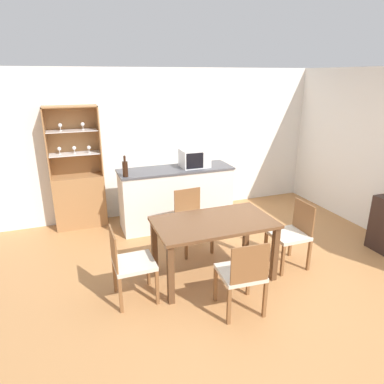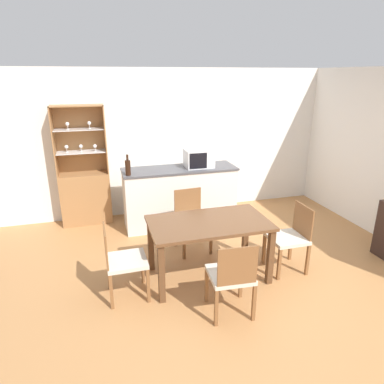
% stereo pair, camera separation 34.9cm
% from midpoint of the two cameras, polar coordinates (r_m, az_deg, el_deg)
% --- Properties ---
extents(ground_plane, '(18.00, 18.00, 0.00)m').
position_cam_midpoint_polar(ground_plane, '(4.46, 7.16, -14.24)').
color(ground_plane, '#B27A47').
extents(wall_back, '(6.80, 0.06, 2.55)m').
position_cam_midpoint_polar(wall_back, '(6.28, -3.46, 8.34)').
color(wall_back, white).
rests_on(wall_back, ground_plane).
extents(kitchen_counter, '(1.87, 0.60, 0.99)m').
position_cam_midpoint_polar(kitchen_counter, '(5.73, -4.40, -0.84)').
color(kitchen_counter, silver).
rests_on(kitchen_counter, ground_plane).
extents(display_cabinet, '(0.81, 0.35, 1.98)m').
position_cam_midpoint_polar(display_cabinet, '(6.00, -19.89, -0.09)').
color(display_cabinet, '#A37042').
rests_on(display_cabinet, ground_plane).
extents(dining_table, '(1.45, 0.83, 0.75)m').
position_cam_midpoint_polar(dining_table, '(4.20, 1.25, -6.19)').
color(dining_table, brown).
rests_on(dining_table, ground_plane).
extents(dining_chair_head_far, '(0.47, 0.47, 0.88)m').
position_cam_midpoint_polar(dining_chair_head_far, '(4.92, -2.03, -4.68)').
color(dining_chair_head_far, beige).
rests_on(dining_chair_head_far, ground_plane).
extents(dining_chair_side_right_near, '(0.44, 0.44, 0.88)m').
position_cam_midpoint_polar(dining_chair_side_right_near, '(4.65, 14.17, -6.79)').
color(dining_chair_side_right_near, beige).
rests_on(dining_chair_side_right_near, ground_plane).
extents(dining_chair_head_near, '(0.47, 0.47, 0.88)m').
position_cam_midpoint_polar(dining_chair_head_near, '(3.69, 5.60, -13.52)').
color(dining_chair_head_near, beige).
rests_on(dining_chair_head_near, ground_plane).
extents(dining_chair_side_left_near, '(0.45, 0.45, 0.88)m').
position_cam_midpoint_polar(dining_chair_side_left_near, '(3.95, -12.83, -11.53)').
color(dining_chair_side_left_near, beige).
rests_on(dining_chair_side_left_near, ground_plane).
extents(microwave, '(0.45, 0.36, 0.29)m').
position_cam_midpoint_polar(microwave, '(5.64, -1.35, 5.65)').
color(microwave, silver).
rests_on(microwave, kitchen_counter).
extents(wine_bottle, '(0.08, 0.08, 0.32)m').
position_cam_midpoint_polar(wine_bottle, '(5.21, -12.97, 3.82)').
color(wine_bottle, black).
rests_on(wine_bottle, kitchen_counter).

